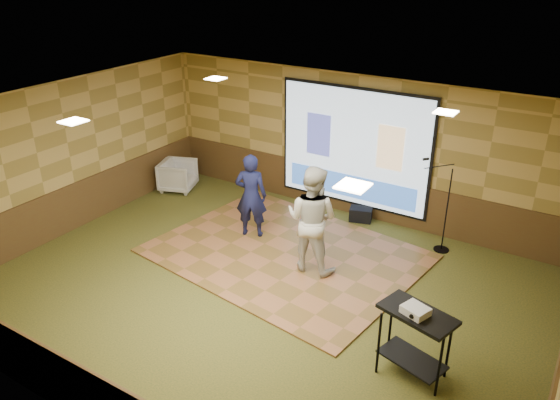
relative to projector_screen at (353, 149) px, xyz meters
The scene contains 18 objects.
ground 3.74m from the projector_screen, 90.00° to the right, with size 9.00×9.00×0.00m, color #2E3E1C.
room_shell 3.49m from the projector_screen, 90.00° to the right, with size 9.04×7.04×3.02m.
wainscot_back 1.00m from the projector_screen, 90.00° to the left, with size 9.00×0.04×0.95m, color #50321A.
wainscot_left 5.73m from the projector_screen, 142.51° to the right, with size 0.04×7.00×0.95m, color #50321A.
wainscot_right 5.73m from the projector_screen, 37.49° to the right, with size 0.04×7.00×0.95m, color #50321A.
projector_screen is the anchor object (origin of this frame).
downlight_nw 3.12m from the projector_screen, 143.35° to the right, with size 0.32×0.32×0.02m, color beige.
downlight_ne 3.12m from the projector_screen, 36.65° to the right, with size 0.32×0.32×0.02m, color beige.
downlight_sw 5.61m from the projector_screen, 114.02° to the right, with size 0.32×0.32×0.02m, color beige.
downlight_se 5.61m from the projector_screen, 65.98° to the right, with size 0.32×0.32×0.02m, color beige.
dance_floor 2.66m from the projector_screen, 97.14° to the right, with size 4.68×3.57×0.03m, color #995F38.
player_left 2.38m from the projector_screen, 122.09° to the right, with size 0.62×0.40×1.69m, color #161A45.
player_right 2.49m from the projector_screen, 81.15° to the right, with size 0.94×0.73×1.94m, color beige.
av_table 4.97m from the projector_screen, 55.16° to the right, with size 0.97×0.51×1.02m.
projector 4.96m from the projector_screen, 55.68° to the right, with size 0.31×0.26×0.10m, color silver.
mic_stand 2.38m from the projector_screen, 13.77° to the right, with size 0.70×0.29×1.79m.
banquet_chair 4.27m from the projector_screen, 166.24° to the right, with size 0.76×0.78×0.71m, color gray.
duffel_bag 1.39m from the projector_screen, 28.83° to the right, with size 0.46×0.30×0.28m, color black.
Camera 1 is at (4.32, -6.35, 5.24)m, focal length 35.00 mm.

